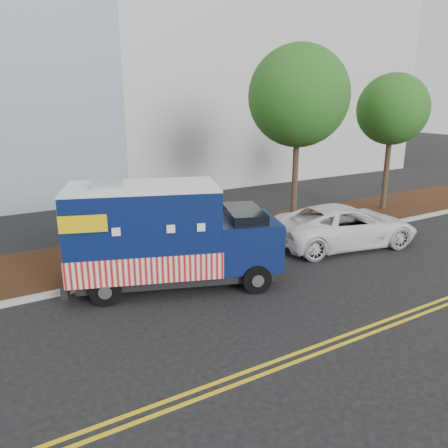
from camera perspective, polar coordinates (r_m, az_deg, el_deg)
ground at (r=13.47m, az=-3.59°, el=-7.95°), size 120.00×120.00×0.00m
curb at (r=14.61m, az=-6.11°, el=-5.72°), size 120.00×0.18×0.15m
mulch_strip at (r=16.43m, az=-9.18°, el=-3.33°), size 120.00×4.00×0.15m
centerline_near at (r=10.17m, az=8.44°, el=-16.70°), size 120.00×0.10×0.01m
centerline_far at (r=10.01m, az=9.37°, el=-17.33°), size 120.00×0.10×0.01m
tree_c at (r=19.37m, az=9.72°, el=16.11°), size 4.27×4.27×7.70m
tree_d at (r=22.76m, az=21.16°, el=13.75°), size 3.34×3.34×6.65m
food_truck at (r=13.04m, az=-7.93°, el=-1.84°), size 6.66×4.24×3.31m
white_car at (r=17.35m, az=15.44°, el=-0.19°), size 6.07×3.64×1.58m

